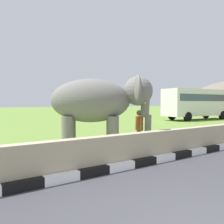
% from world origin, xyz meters
% --- Properties ---
extents(striped_curb, '(16.20, 0.20, 0.24)m').
position_xyz_m(striped_curb, '(-0.35, 3.72, 0.12)').
color(striped_curb, white).
rests_on(striped_curb, ground_plane).
extents(barrier_parapet, '(28.00, 0.36, 1.00)m').
position_xyz_m(barrier_parapet, '(2.00, 4.02, 0.50)').
color(barrier_parapet, tan).
rests_on(barrier_parapet, ground_plane).
extents(elephant, '(3.95, 3.51, 3.00)m').
position_xyz_m(elephant, '(1.86, 6.22, 1.98)').
color(elephant, slate).
rests_on(elephant, ground_plane).
extents(person_handler, '(0.41, 0.63, 1.66)m').
position_xyz_m(person_handler, '(3.43, 5.67, 0.93)').
color(person_handler, navy).
rests_on(person_handler, ground_plane).
extents(bus_white, '(9.38, 3.24, 3.50)m').
position_xyz_m(bus_white, '(20.83, 15.00, 2.08)').
color(bus_white, silver).
rests_on(bus_white, ground_plane).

